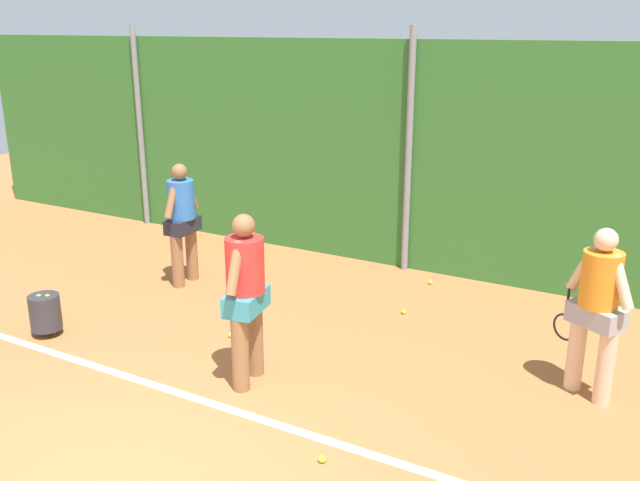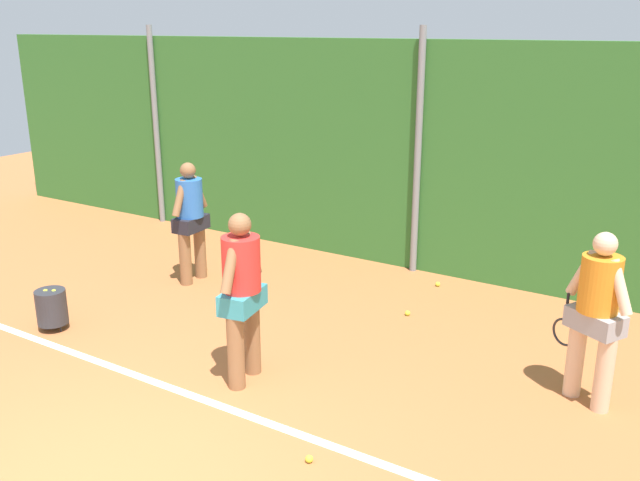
% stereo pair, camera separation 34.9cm
% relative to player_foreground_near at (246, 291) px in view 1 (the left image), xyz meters
% --- Properties ---
extents(ground_plane, '(27.30, 27.30, 0.00)m').
position_rel_player_foreground_near_xyz_m(ground_plane, '(0.10, -0.28, -1.00)').
color(ground_plane, '#B76638').
extents(hedge_fence_backdrop, '(17.74, 0.25, 3.34)m').
position_rel_player_foreground_near_xyz_m(hedge_fence_backdrop, '(0.10, 4.13, 0.66)').
color(hedge_fence_backdrop, '#33702D').
rests_on(hedge_fence_backdrop, ground_plane).
extents(fence_post_left, '(0.10, 0.10, 3.52)m').
position_rel_player_foreground_near_xyz_m(fence_post_left, '(-5.02, 3.95, 0.76)').
color(fence_post_left, gray).
rests_on(fence_post_left, ground_plane).
extents(fence_post_center, '(0.10, 0.10, 3.52)m').
position_rel_player_foreground_near_xyz_m(fence_post_center, '(0.10, 3.95, 0.76)').
color(fence_post_center, gray).
rests_on(fence_post_center, ground_plane).
extents(court_baseline_paint, '(12.97, 0.10, 0.01)m').
position_rel_player_foreground_near_xyz_m(court_baseline_paint, '(0.10, -0.55, -1.00)').
color(court_baseline_paint, white).
rests_on(court_baseline_paint, ground_plane).
extents(player_foreground_near, '(0.39, 0.81, 1.79)m').
position_rel_player_foreground_near_xyz_m(player_foreground_near, '(0.00, 0.00, 0.00)').
color(player_foreground_near, '#8C603D').
rests_on(player_foreground_near, ground_plane).
extents(player_midcourt, '(0.74, 0.50, 1.73)m').
position_rel_player_foreground_near_xyz_m(player_midcourt, '(3.09, 1.40, -0.03)').
color(player_midcourt, beige).
rests_on(player_midcourt, ground_plane).
extents(player_backcourt_far, '(0.37, 0.72, 1.72)m').
position_rel_player_foreground_near_xyz_m(player_backcourt_far, '(-2.41, 1.91, -0.04)').
color(player_backcourt_far, '#8C603D').
rests_on(player_backcourt_far, ground_plane).
extents(ball_hopper, '(0.36, 0.36, 0.51)m').
position_rel_player_foreground_near_xyz_m(ball_hopper, '(-2.73, -0.25, -0.71)').
color(ball_hopper, '#2D2D33').
rests_on(ball_hopper, ground_plane).
extents(tennis_ball_0, '(0.07, 0.07, 0.07)m').
position_rel_player_foreground_near_xyz_m(tennis_ball_0, '(0.67, 3.53, -0.97)').
color(tennis_ball_0, '#CCDB33').
rests_on(tennis_ball_0, ground_plane).
extents(tennis_ball_4, '(0.07, 0.07, 0.07)m').
position_rel_player_foreground_near_xyz_m(tennis_ball_4, '(1.33, -0.85, -0.97)').
color(tennis_ball_4, '#CCDB33').
rests_on(tennis_ball_4, ground_plane).
extents(tennis_ball_5, '(0.07, 0.07, 0.07)m').
position_rel_player_foreground_near_xyz_m(tennis_ball_5, '(0.74, 2.38, -0.97)').
color(tennis_ball_5, '#CCDB33').
rests_on(tennis_ball_5, ground_plane).
extents(tennis_ball_6, '(0.07, 0.07, 0.07)m').
position_rel_player_foreground_near_xyz_m(tennis_ball_6, '(-0.77, 0.75, -0.97)').
color(tennis_ball_6, '#CCDB33').
rests_on(tennis_ball_6, ground_plane).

